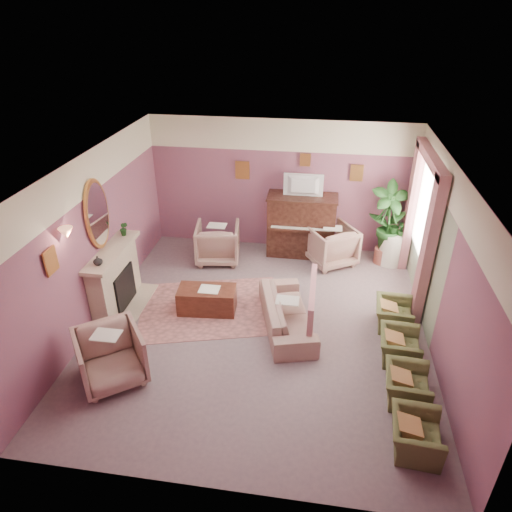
# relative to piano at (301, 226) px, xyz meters

# --- Properties ---
(floor) EXTENTS (5.50, 6.00, 0.01)m
(floor) POSITION_rel_piano_xyz_m (-0.50, -2.68, -0.65)
(floor) COLOR slate
(floor) RESTS_ON ground
(ceiling) EXTENTS (5.50, 6.00, 0.01)m
(ceiling) POSITION_rel_piano_xyz_m (-0.50, -2.68, 2.15)
(ceiling) COLOR white
(ceiling) RESTS_ON wall_back
(wall_back) EXTENTS (5.50, 0.02, 2.80)m
(wall_back) POSITION_rel_piano_xyz_m (-0.50, 0.32, 0.75)
(wall_back) COLOR #774C6A
(wall_back) RESTS_ON floor
(wall_front) EXTENTS (5.50, 0.02, 2.80)m
(wall_front) POSITION_rel_piano_xyz_m (-0.50, -5.68, 0.75)
(wall_front) COLOR #774C6A
(wall_front) RESTS_ON floor
(wall_left) EXTENTS (0.02, 6.00, 2.80)m
(wall_left) POSITION_rel_piano_xyz_m (-3.25, -2.68, 0.75)
(wall_left) COLOR #774C6A
(wall_left) RESTS_ON floor
(wall_right) EXTENTS (0.02, 6.00, 2.80)m
(wall_right) POSITION_rel_piano_xyz_m (2.25, -2.68, 0.75)
(wall_right) COLOR #774C6A
(wall_right) RESTS_ON floor
(picture_rail_band) EXTENTS (5.50, 0.01, 0.65)m
(picture_rail_band) POSITION_rel_piano_xyz_m (-0.50, 0.31, 1.82)
(picture_rail_band) COLOR #EFEAC6
(picture_rail_band) RESTS_ON wall_back
(stripe_panel) EXTENTS (0.01, 3.00, 2.15)m
(stripe_panel) POSITION_rel_piano_xyz_m (2.23, -1.38, 0.42)
(stripe_panel) COLOR #97A584
(stripe_panel) RESTS_ON wall_right
(fireplace_surround) EXTENTS (0.30, 1.40, 1.10)m
(fireplace_surround) POSITION_rel_piano_xyz_m (-3.09, -2.48, -0.10)
(fireplace_surround) COLOR #C3AF90
(fireplace_surround) RESTS_ON floor
(fireplace_inset) EXTENTS (0.18, 0.72, 0.68)m
(fireplace_inset) POSITION_rel_piano_xyz_m (-2.99, -2.48, -0.25)
(fireplace_inset) COLOR black
(fireplace_inset) RESTS_ON floor
(fire_ember) EXTENTS (0.06, 0.54, 0.10)m
(fire_ember) POSITION_rel_piano_xyz_m (-2.95, -2.48, -0.43)
(fire_ember) COLOR orange
(fire_ember) RESTS_ON floor
(mantel_shelf) EXTENTS (0.40, 1.55, 0.07)m
(mantel_shelf) POSITION_rel_piano_xyz_m (-3.06, -2.48, 0.47)
(mantel_shelf) COLOR #C3AF90
(mantel_shelf) RESTS_ON fireplace_surround
(hearth) EXTENTS (0.55, 1.50, 0.02)m
(hearth) POSITION_rel_piano_xyz_m (-2.89, -2.48, -0.64)
(hearth) COLOR #C3AF90
(hearth) RESTS_ON floor
(mirror_frame) EXTENTS (0.04, 0.72, 1.20)m
(mirror_frame) POSITION_rel_piano_xyz_m (-3.20, -2.48, 1.15)
(mirror_frame) COLOR #DB984A
(mirror_frame) RESTS_ON wall_left
(mirror_glass) EXTENTS (0.01, 0.60, 1.06)m
(mirror_glass) POSITION_rel_piano_xyz_m (-3.17, -2.48, 1.15)
(mirror_glass) COLOR white
(mirror_glass) RESTS_ON wall_left
(sconce_shade) EXTENTS (0.20, 0.20, 0.16)m
(sconce_shade) POSITION_rel_piano_xyz_m (-3.12, -3.53, 1.33)
(sconce_shade) COLOR #FF9F70
(sconce_shade) RESTS_ON wall_left
(piano) EXTENTS (1.40, 0.60, 1.30)m
(piano) POSITION_rel_piano_xyz_m (0.00, 0.00, 0.00)
(piano) COLOR #3A1D15
(piano) RESTS_ON floor
(piano_keyshelf) EXTENTS (1.30, 0.12, 0.06)m
(piano_keyshelf) POSITION_rel_piano_xyz_m (-0.00, -0.35, 0.07)
(piano_keyshelf) COLOR #3A1D15
(piano_keyshelf) RESTS_ON piano
(piano_keys) EXTENTS (1.20, 0.08, 0.02)m
(piano_keys) POSITION_rel_piano_xyz_m (0.00, -0.35, 0.11)
(piano_keys) COLOR beige
(piano_keys) RESTS_ON piano
(piano_top) EXTENTS (1.45, 0.65, 0.04)m
(piano_top) POSITION_rel_piano_xyz_m (0.00, 0.00, 0.66)
(piano_top) COLOR #3A1D15
(piano_top) RESTS_ON piano
(television) EXTENTS (0.80, 0.12, 0.48)m
(television) POSITION_rel_piano_xyz_m (0.00, -0.05, 0.95)
(television) COLOR black
(television) RESTS_ON piano
(print_back_left) EXTENTS (0.30, 0.03, 0.38)m
(print_back_left) POSITION_rel_piano_xyz_m (-1.30, 0.28, 1.07)
(print_back_left) COLOR #DB984A
(print_back_left) RESTS_ON wall_back
(print_back_right) EXTENTS (0.26, 0.03, 0.34)m
(print_back_right) POSITION_rel_piano_xyz_m (1.05, 0.28, 1.13)
(print_back_right) COLOR #DB984A
(print_back_right) RESTS_ON wall_back
(print_back_mid) EXTENTS (0.22, 0.03, 0.26)m
(print_back_mid) POSITION_rel_piano_xyz_m (0.00, 0.28, 1.35)
(print_back_mid) COLOR #DB984A
(print_back_mid) RESTS_ON wall_back
(print_left_wall) EXTENTS (0.03, 0.28, 0.36)m
(print_left_wall) POSITION_rel_piano_xyz_m (-3.21, -3.88, 1.07)
(print_left_wall) COLOR #DB984A
(print_left_wall) RESTS_ON wall_left
(window_blind) EXTENTS (0.03, 1.40, 1.80)m
(window_blind) POSITION_rel_piano_xyz_m (2.20, -1.13, 1.05)
(window_blind) COLOR beige
(window_blind) RESTS_ON wall_right
(curtain_left) EXTENTS (0.16, 0.34, 2.60)m
(curtain_left) POSITION_rel_piano_xyz_m (2.12, -2.05, 0.65)
(curtain_left) COLOR #B46A72
(curtain_left) RESTS_ON floor
(curtain_right) EXTENTS (0.16, 0.34, 2.60)m
(curtain_right) POSITION_rel_piano_xyz_m (2.12, -0.21, 0.65)
(curtain_right) COLOR #B46A72
(curtain_right) RESTS_ON floor
(pelmet) EXTENTS (0.16, 2.20, 0.16)m
(pelmet) POSITION_rel_piano_xyz_m (2.12, -1.13, 1.91)
(pelmet) COLOR #B46A72
(pelmet) RESTS_ON wall_right
(mantel_plant) EXTENTS (0.16, 0.16, 0.28)m
(mantel_plant) POSITION_rel_piano_xyz_m (-3.05, -1.93, 0.64)
(mantel_plant) COLOR #1B4719
(mantel_plant) RESTS_ON mantel_shelf
(mantel_vase) EXTENTS (0.16, 0.16, 0.16)m
(mantel_vase) POSITION_rel_piano_xyz_m (-3.05, -2.98, 0.58)
(mantel_vase) COLOR #EFEAC6
(mantel_vase) RESTS_ON mantel_shelf
(area_rug) EXTENTS (2.88, 2.39, 0.01)m
(area_rug) POSITION_rel_piano_xyz_m (-1.44, -2.29, -0.64)
(area_rug) COLOR #A0625E
(area_rug) RESTS_ON floor
(coffee_table) EXTENTS (1.04, 0.58, 0.45)m
(coffee_table) POSITION_rel_piano_xyz_m (-1.48, -2.37, -0.43)
(coffee_table) COLOR #532719
(coffee_table) RESTS_ON floor
(table_paper) EXTENTS (0.35, 0.28, 0.01)m
(table_paper) POSITION_rel_piano_xyz_m (-1.43, -2.37, -0.20)
(table_paper) COLOR white
(table_paper) RESTS_ON coffee_table
(sofa) EXTENTS (0.61, 1.82, 0.74)m
(sofa) POSITION_rel_piano_xyz_m (-0.05, -2.60, -0.28)
(sofa) COLOR tan
(sofa) RESTS_ON floor
(sofa_throw) EXTENTS (0.09, 1.38, 0.51)m
(sofa_throw) POSITION_rel_piano_xyz_m (0.35, -2.60, -0.05)
(sofa_throw) COLOR #B46A72
(sofa_throw) RESTS_ON sofa
(floral_armchair_left) EXTENTS (0.87, 0.87, 0.90)m
(floral_armchair_left) POSITION_rel_piano_xyz_m (-1.69, -0.56, -0.20)
(floral_armchair_left) COLOR tan
(floral_armchair_left) RESTS_ON floor
(floral_armchair_right) EXTENTS (0.87, 0.87, 0.90)m
(floral_armchair_right) POSITION_rel_piano_xyz_m (0.65, -0.32, -0.20)
(floral_armchair_right) COLOR tan
(floral_armchair_right) RESTS_ON floor
(floral_armchair_front) EXTENTS (0.87, 0.87, 0.90)m
(floral_armchair_front) POSITION_rel_piano_xyz_m (-2.41, -4.21, -0.20)
(floral_armchair_front) COLOR tan
(floral_armchair_front) RESTS_ON floor
(olive_chair_a) EXTENTS (0.49, 0.70, 0.60)m
(olive_chair_a) POSITION_rel_piano_xyz_m (1.71, -4.78, -0.35)
(olive_chair_a) COLOR brown
(olive_chair_a) RESTS_ON floor
(olive_chair_b) EXTENTS (0.49, 0.70, 0.60)m
(olive_chair_b) POSITION_rel_piano_xyz_m (1.71, -3.96, -0.35)
(olive_chair_b) COLOR brown
(olive_chair_b) RESTS_ON floor
(olive_chair_c) EXTENTS (0.49, 0.70, 0.60)m
(olive_chair_c) POSITION_rel_piano_xyz_m (1.71, -3.14, -0.35)
(olive_chair_c) COLOR brown
(olive_chair_c) RESTS_ON floor
(olive_chair_d) EXTENTS (0.49, 0.70, 0.60)m
(olive_chair_d) POSITION_rel_piano_xyz_m (1.71, -2.32, -0.35)
(olive_chair_d) COLOR brown
(olive_chair_d) RESTS_ON floor
(side_table) EXTENTS (0.52, 0.52, 0.70)m
(side_table) POSITION_rel_piano_xyz_m (1.89, -0.14, -0.30)
(side_table) COLOR silver
(side_table) RESTS_ON floor
(side_plant_big) EXTENTS (0.30, 0.30, 0.34)m
(side_plant_big) POSITION_rel_piano_xyz_m (1.89, -0.14, 0.22)
(side_plant_big) COLOR #1B4719
(side_plant_big) RESTS_ON side_table
(side_plant_small) EXTENTS (0.16, 0.16, 0.28)m
(side_plant_small) POSITION_rel_piano_xyz_m (2.01, -0.24, 0.19)
(side_plant_small) COLOR #1B4719
(side_plant_small) RESTS_ON side_table
(palm_pot) EXTENTS (0.34, 0.34, 0.34)m
(palm_pot) POSITION_rel_piano_xyz_m (1.73, -0.15, -0.48)
(palm_pot) COLOR #A35547
(palm_pot) RESTS_ON floor
(palm_plant) EXTENTS (0.76, 0.76, 1.44)m
(palm_plant) POSITION_rel_piano_xyz_m (1.73, -0.15, 0.41)
(palm_plant) COLOR #1B4719
(palm_plant) RESTS_ON palm_pot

